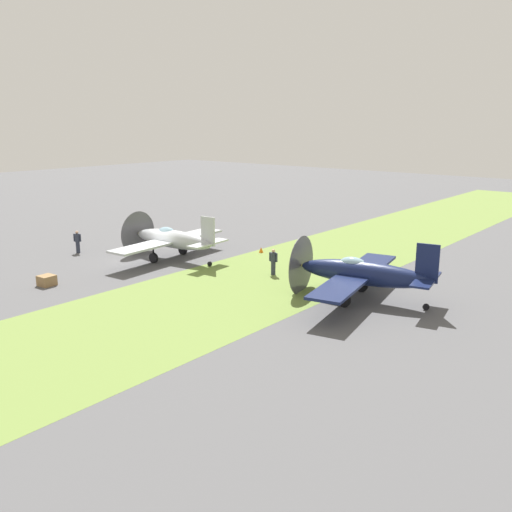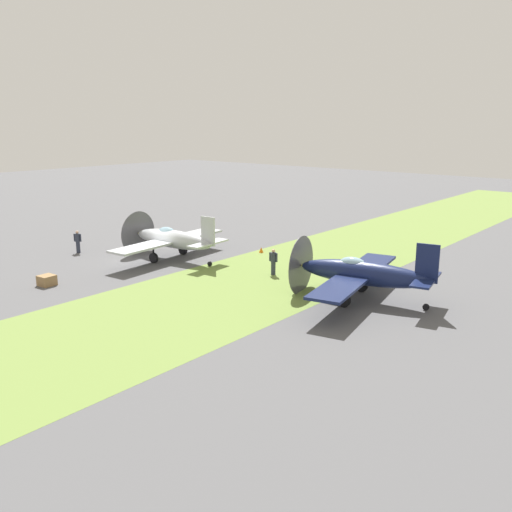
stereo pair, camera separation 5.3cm
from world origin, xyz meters
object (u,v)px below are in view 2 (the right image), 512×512
Objects in this scene: airplane_lead at (172,239)px; ground_crew_mechanic at (273,261)px; runway_marker_cone at (261,250)px; airplane_wingman at (361,273)px; supply_crate at (47,280)px; ground_crew_chief at (78,241)px.

airplane_lead is 5.96× the size of ground_crew_mechanic.
runway_marker_cone is at bearing -50.56° from ground_crew_mechanic.
ground_crew_mechanic is (1.45, -8.29, -0.62)m from airplane_lead.
supply_crate is (-9.81, 16.29, -1.27)m from airplane_wingman.
airplane_wingman is 19.06m from supply_crate.
runway_marker_cone is (9.07, -10.85, -0.69)m from ground_crew_chief.
airplane_wingman is at bearing -58.94° from supply_crate.
airplane_lead is at bearing -5.72° from supply_crate.
airplane_wingman is 24.36× the size of runway_marker_cone.
supply_crate is at bearing 107.32° from ground_crew_chief.
supply_crate is (-6.20, -6.21, -0.59)m from ground_crew_chief.
ground_crew_chief and ground_crew_mechanic have the same top height.
supply_crate reaches higher than runway_marker_cone.
airplane_lead is at bearing 176.70° from ground_crew_chief.
ground_crew_chief is 16.15m from ground_crew_mechanic.
ground_crew_mechanic is at bearing 169.18° from ground_crew_chief.
ground_crew_chief is (-3.61, 22.51, -0.68)m from airplane_wingman.
airplane_lead is at bearing 2.91° from ground_crew_mechanic.
ground_crew_chief is 3.93× the size of runway_marker_cone.
airplane_lead is 5.96× the size of ground_crew_chief.
supply_crate is 2.05× the size of runway_marker_cone.
ground_crew_chief is (-3.25, 7.16, -0.62)m from airplane_lead.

